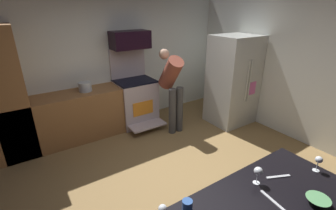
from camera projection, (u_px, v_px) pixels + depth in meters
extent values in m
cube|color=olive|center=(179.00, 178.00, 3.49)|extent=(5.20, 4.80, 0.02)
cube|color=silver|center=(112.00, 61.00, 4.79)|extent=(5.20, 0.12, 2.60)
cube|color=silver|center=(294.00, 68.00, 4.28)|extent=(0.12, 4.80, 2.60)
cube|color=#906036|center=(77.00, 116.00, 4.38)|extent=(2.40, 0.60, 0.90)
cube|color=#906036|center=(5.00, 96.00, 3.64)|extent=(0.60, 0.60, 2.10)
cube|color=#BEAFB6|center=(136.00, 103.00, 4.97)|extent=(0.76, 0.64, 0.92)
cube|color=black|center=(135.00, 81.00, 4.78)|extent=(0.76, 0.64, 0.03)
cube|color=#BEAFB6|center=(128.00, 63.00, 4.88)|extent=(0.76, 0.06, 0.61)
cube|color=orange|center=(143.00, 108.00, 4.72)|extent=(0.44, 0.01, 0.28)
cube|color=#BEAFB6|center=(148.00, 125.00, 4.72)|extent=(0.72, 0.33, 0.03)
cube|color=black|center=(130.00, 40.00, 4.55)|extent=(0.74, 0.38, 0.34)
cube|color=beige|center=(233.00, 81.00, 4.89)|extent=(0.88, 0.74, 1.82)
cylinder|color=beige|center=(247.00, 81.00, 4.53)|extent=(0.02, 0.02, 0.82)
cylinder|color=beige|center=(250.00, 81.00, 4.57)|extent=(0.02, 0.02, 0.82)
cube|color=pink|center=(252.00, 88.00, 4.71)|extent=(0.20, 0.01, 0.26)
cylinder|color=#444444|center=(172.00, 111.00, 4.56)|extent=(0.14, 0.14, 0.91)
cylinder|color=#444444|center=(179.00, 109.00, 4.65)|extent=(0.14, 0.14, 0.91)
cylinder|color=#954837|center=(171.00, 73.00, 4.47)|extent=(0.30, 0.61, 0.69)
sphere|color=tan|center=(164.00, 54.00, 4.53)|extent=(0.20, 0.20, 0.20)
cone|color=#5A975F|center=(318.00, 201.00, 1.84)|extent=(0.18, 0.18, 0.05)
cylinder|color=silver|center=(316.00, 170.00, 2.22)|extent=(0.06, 0.06, 0.01)
cylinder|color=silver|center=(317.00, 166.00, 2.20)|extent=(0.01, 0.01, 0.09)
ellipsoid|color=silver|center=(319.00, 160.00, 2.17)|extent=(0.06, 0.06, 0.06)
cylinder|color=silver|center=(256.00, 183.00, 2.06)|extent=(0.06, 0.06, 0.01)
cylinder|color=silver|center=(257.00, 179.00, 2.05)|extent=(0.01, 0.01, 0.09)
ellipsoid|color=silver|center=(258.00, 171.00, 2.02)|extent=(0.08, 0.08, 0.07)
ellipsoid|color=silver|center=(163.00, 209.00, 1.66)|extent=(0.06, 0.06, 0.06)
cylinder|color=#2A4F92|center=(187.00, 206.00, 1.77)|extent=(0.08, 0.08, 0.10)
cube|color=#B7BABF|center=(278.00, 177.00, 2.14)|extent=(0.22, 0.12, 0.01)
cube|color=#B7BABF|center=(274.00, 201.00, 1.87)|extent=(0.06, 0.26, 0.01)
cylinder|color=#B2BCC3|center=(85.00, 87.00, 4.28)|extent=(0.23, 0.23, 0.17)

